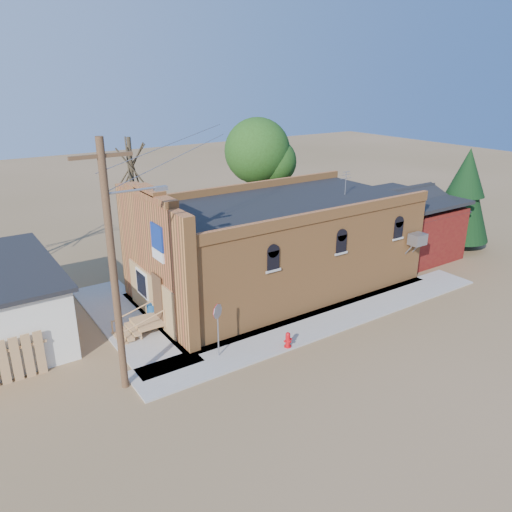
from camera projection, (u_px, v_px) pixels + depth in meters
ground at (317, 338)px, 21.68m from camera, size 120.00×120.00×0.00m
sidewalk_south at (329, 320)px, 23.15m from camera, size 19.00×2.20×0.08m
sidewalk_west at (128, 321)px, 23.03m from camera, size 2.60×10.00×0.08m
brick_bar at (274, 246)px, 26.02m from camera, size 16.40×7.97×6.30m
red_shed at (402, 218)px, 31.22m from camera, size 5.40×6.40×4.30m
utility_pole at (114, 265)px, 16.70m from camera, size 3.12×0.26×9.00m
tree_bare_near at (131, 165)px, 28.17m from camera, size 2.80×2.80×7.65m
tree_leafy at (257, 151)px, 33.30m from camera, size 4.40×4.40×8.15m
evergreen_tree at (465, 192)px, 31.66m from camera, size 3.60×3.60×6.50m
fire_hydrant at (288, 340)px, 20.68m from camera, size 0.37×0.34×0.68m
stop_sign at (218, 316)px, 19.57m from camera, size 0.55×0.37×2.29m
trash_barrel at (153, 312)px, 22.94m from camera, size 0.62×0.62×0.83m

